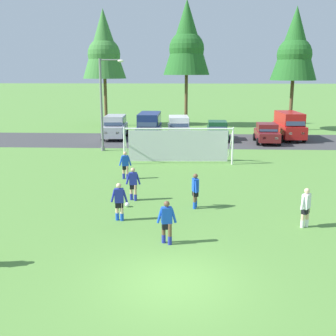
{
  "coord_description": "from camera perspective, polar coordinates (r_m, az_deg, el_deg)",
  "views": [
    {
      "loc": [
        0.41,
        -11.35,
        6.16
      ],
      "look_at": [
        -0.51,
        7.95,
        1.67
      ],
      "focal_mm": 44.38,
      "sensor_mm": 36.0,
      "label": 1
    }
  ],
  "objects": [
    {
      "name": "player_midfield_center",
      "position": [
        19.13,
        3.77,
        -3.15
      ],
      "size": [
        0.32,
        0.75,
        1.64
      ],
      "color": "brown",
      "rests_on": "ground"
    },
    {
      "name": "player_trailing_back",
      "position": [
        17.66,
        18.38,
        -5.21
      ],
      "size": [
        0.59,
        0.58,
        1.64
      ],
      "color": "beige",
      "rests_on": "ground"
    },
    {
      "name": "tree_mid_left",
      "position": [
        48.42,
        2.59,
        17.15
      ],
      "size": [
        5.23,
        5.23,
        13.95
      ],
      "color": "brown",
      "rests_on": "ground"
    },
    {
      "name": "player_winger_left",
      "position": [
        15.2,
        -0.18,
        -7.48
      ],
      "size": [
        0.75,
        0.32,
        1.64
      ],
      "color": "brown",
      "rests_on": "ground"
    },
    {
      "name": "player_winger_right",
      "position": [
        17.63,
        -6.72,
        -4.63
      ],
      "size": [
        0.75,
        0.3,
        1.64
      ],
      "color": "beige",
      "rests_on": "ground"
    },
    {
      "name": "tree_left_edge",
      "position": [
        48.95,
        -8.81,
        16.19
      ],
      "size": [
        4.87,
        4.87,
        12.99
      ],
      "color": "brown",
      "rests_on": "ground"
    },
    {
      "name": "parked_car_slot_center_right",
      "position": [
        37.77,
        13.42,
        4.69
      ],
      "size": [
        2.17,
        4.27,
        1.72
      ],
      "color": "maroon",
      "rests_on": "ground"
    },
    {
      "name": "soccer_goal",
      "position": [
        28.81,
        1.41,
        3.35
      ],
      "size": [
        7.49,
        2.21,
        2.57
      ],
      "color": "white",
      "rests_on": "ground"
    },
    {
      "name": "soccer_ball",
      "position": [
        19.53,
        -5.63,
        -5.03
      ],
      "size": [
        0.22,
        0.22,
        0.22
      ],
      "color": "white",
      "rests_on": "ground"
    },
    {
      "name": "parked_car_slot_right",
      "position": [
        40.19,
        16.31,
        5.68
      ],
      "size": [
        2.36,
        4.88,
        2.52
      ],
      "color": "red",
      "rests_on": "ground"
    },
    {
      "name": "player_defender_far",
      "position": [
        24.37,
        -5.89,
        0.36
      ],
      "size": [
        0.75,
        0.33,
        1.64
      ],
      "color": "tan",
      "rests_on": "ground"
    },
    {
      "name": "parked_car_slot_center_left",
      "position": [
        38.4,
        1.48,
        5.53
      ],
      "size": [
        2.36,
        4.71,
        2.16
      ],
      "color": "silver",
      "rests_on": "ground"
    },
    {
      "name": "parking_lot_strip",
      "position": [
        38.16,
        2.08,
        3.8
      ],
      "size": [
        52.0,
        8.4,
        0.01
      ],
      "primitive_type": "cube",
      "color": "#3D3D3F",
      "rests_on": "ground"
    },
    {
      "name": "street_lamp",
      "position": [
        33.13,
        -8.82,
        8.69
      ],
      "size": [
        2.0,
        0.32,
        7.14
      ],
      "color": "slate",
      "rests_on": "ground"
    },
    {
      "name": "parked_car_slot_left",
      "position": [
        37.94,
        -2.58,
        5.78
      ],
      "size": [
        2.23,
        4.82,
        2.52
      ],
      "color": "navy",
      "rests_on": "ground"
    },
    {
      "name": "tree_center_back",
      "position": [
        46.5,
        17.04,
        15.71
      ],
      "size": [
        4.76,
        4.76,
        12.69
      ],
      "color": "brown",
      "rests_on": "ground"
    },
    {
      "name": "parked_car_slot_center",
      "position": [
        38.72,
        6.8,
        5.15
      ],
      "size": [
        2.1,
        4.23,
        1.72
      ],
      "color": "#194C2D",
      "rests_on": "ground"
    },
    {
      "name": "parked_car_slot_far_left",
      "position": [
        39.48,
        -7.27,
        5.64
      ],
      "size": [
        2.26,
        4.66,
        2.16
      ],
      "color": "#B2B2BC",
      "rests_on": "ground"
    },
    {
      "name": "player_striker_near",
      "position": [
        20.3,
        -4.81,
        -2.21
      ],
      "size": [
        0.75,
        0.29,
        1.64
      ],
      "color": "tan",
      "rests_on": "ground"
    },
    {
      "name": "ground_plane",
      "position": [
        27.06,
        1.79,
        -0.08
      ],
      "size": [
        400.0,
        400.0,
        0.0
      ],
      "primitive_type": "plane",
      "color": "#598C3D"
    }
  ]
}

